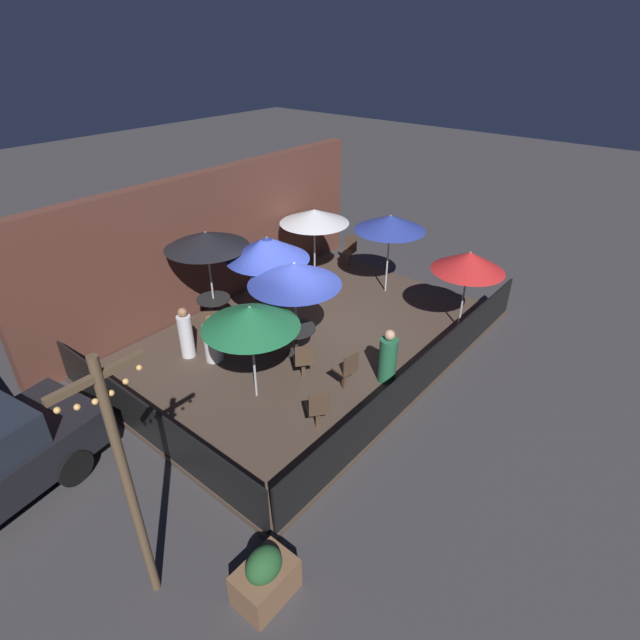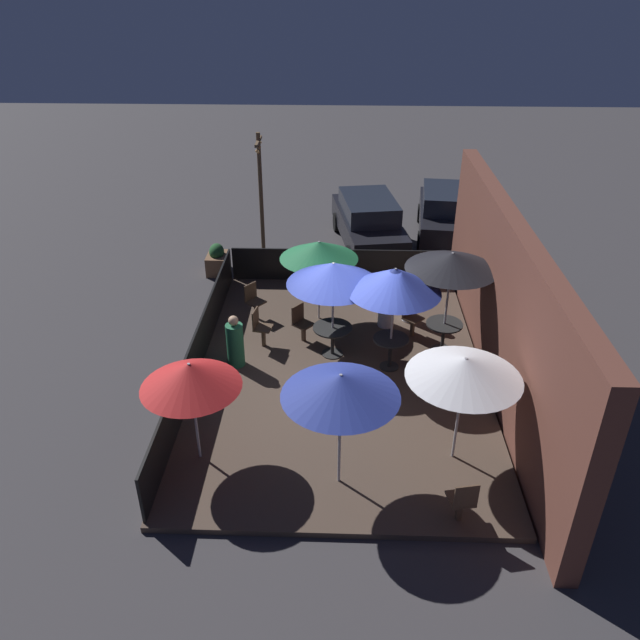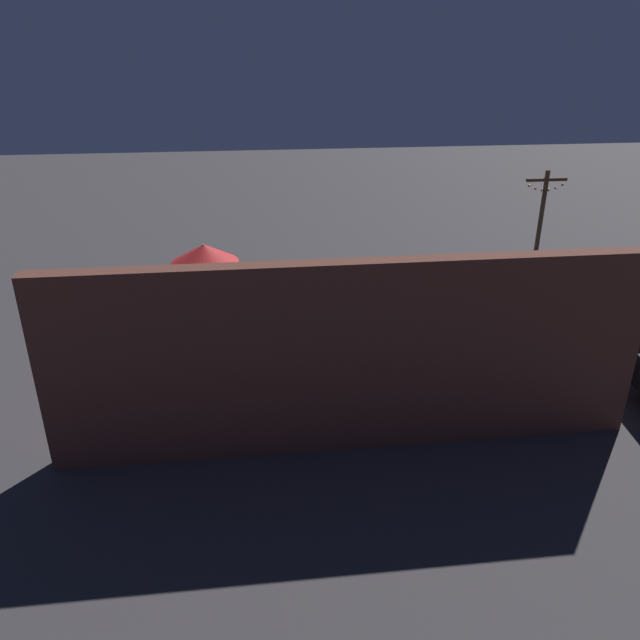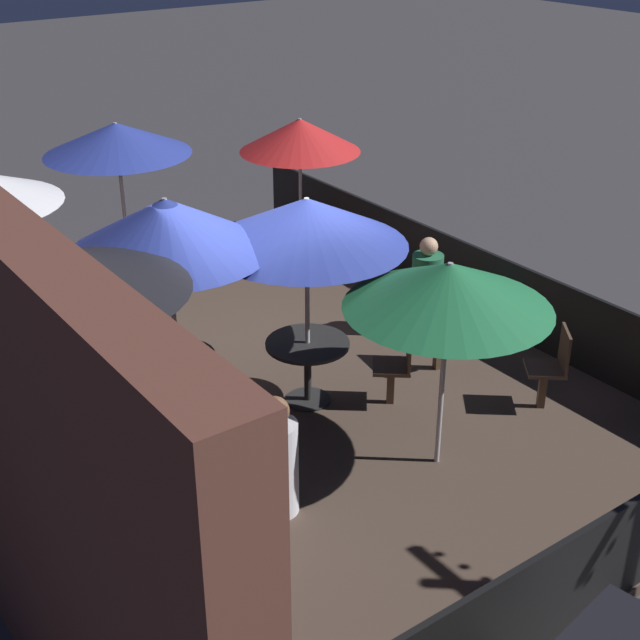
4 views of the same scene
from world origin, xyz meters
name	(u,v)px [view 2 (image 2 of 4)]	position (x,y,z in m)	size (l,w,h in m)	color
ground_plane	(339,375)	(0.00, 0.00, 0.00)	(60.00, 60.00, 0.00)	#383538
patio_deck	(339,372)	(0.00, 0.00, 0.06)	(9.17, 6.36, 0.12)	#47382D
building_wall	(504,305)	(0.00, 3.41, 1.84)	(10.77, 0.36, 3.68)	brown
fence_front	(198,350)	(0.00, -3.13, 0.59)	(8.97, 0.05, 0.95)	black
fence_side_left	(341,265)	(-4.54, 0.00, 0.59)	(0.05, 6.16, 0.95)	black
patio_umbrella_0	(452,261)	(-0.93, 2.40, 2.41)	(2.02, 2.02, 2.48)	#B2B2B7
patio_umbrella_1	(333,273)	(-0.67, -0.16, 2.19)	(2.06, 2.06, 2.33)	#B2B2B7
patio_umbrella_2	(395,280)	(-0.18, 1.13, 2.29)	(1.99, 1.99, 2.45)	#B2B2B7
patio_umbrella_3	(319,250)	(-2.34, -0.54, 2.01)	(1.92, 1.92, 2.11)	#B2B2B7
patio_umbrella_4	(341,385)	(3.41, 0.02, 2.18)	(1.96, 1.96, 2.27)	#B2B2B7
patio_umbrella_5	(465,368)	(2.71, 2.12, 2.09)	(2.01, 2.01, 2.17)	#B2B2B7
patio_umbrella_6	(190,375)	(2.88, -2.55, 1.94)	(1.76, 1.76, 2.06)	#B2B2B7
dining_table_0	(444,329)	(-0.93, 2.40, 0.69)	(0.84, 0.84, 0.72)	black
dining_table_1	(333,333)	(-0.67, -0.16, 0.69)	(0.90, 0.90, 0.72)	black
dining_table_2	(391,345)	(-0.18, 1.13, 0.71)	(0.79, 0.79, 0.76)	black
patio_chair_0	(260,326)	(-0.99, -1.86, 0.64)	(0.47, 0.47, 0.95)	#4C3828
patio_chair_1	(254,300)	(-2.30, -2.18, 0.63)	(0.56, 0.56, 0.93)	#4C3828
patio_chair_2	(411,316)	(-1.60, 1.72, 0.64)	(0.57, 0.57, 0.94)	#4C3828
patio_chair_3	(462,500)	(4.28, 1.99, 0.62)	(0.47, 0.47, 0.91)	#4C3828
patio_chair_4	(301,322)	(-1.27, -0.92, 0.61)	(0.56, 0.56, 0.91)	#4C3828
patron_0	(386,307)	(-2.04, 1.15, 0.64)	(0.53, 0.53, 1.18)	silver
patron_1	(235,343)	(-0.16, -2.33, 0.68)	(0.49, 0.49, 1.25)	#236642
patron_2	(410,300)	(-2.32, 1.74, 0.70)	(0.37, 0.37, 1.26)	silver
planter_box	(217,260)	(-5.18, -3.64, 0.40)	(0.83, 0.58, 0.91)	brown
light_post	(261,192)	(-6.08, -2.38, 2.18)	(1.10, 0.12, 3.91)	brown
parked_car_0	(368,221)	(-7.34, 0.86, 0.85)	(4.75, 2.40, 1.62)	black
parked_car_1	(446,212)	(-8.23, 3.46, 0.84)	(4.30, 2.12, 1.62)	black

